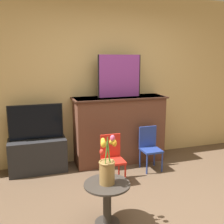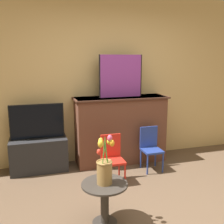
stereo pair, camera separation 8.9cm
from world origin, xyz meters
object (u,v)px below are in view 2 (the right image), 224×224
at_px(painting, 121,76).
at_px(chair_blue, 151,146).
at_px(chair_red, 112,156).
at_px(vase_tulips, 105,168).
at_px(tv_monitor, 37,122).

bearing_deg(painting, chair_blue, -52.19).
bearing_deg(painting, chair_red, -117.33).
height_order(chair_red, vase_tulips, vase_tulips).
relative_size(painting, vase_tulips, 1.36).
bearing_deg(chair_red, painting, 62.67).
height_order(painting, chair_red, painting).
bearing_deg(chair_blue, vase_tulips, -132.40).
bearing_deg(vase_tulips, chair_red, 68.72).
height_order(painting, vase_tulips, painting).
bearing_deg(vase_tulips, tv_monitor, 111.00).
bearing_deg(chair_red, vase_tulips, -111.28).
height_order(chair_blue, vase_tulips, vase_tulips).
bearing_deg(vase_tulips, chair_blue, 47.60).
distance_m(painting, vase_tulips, 1.90).
xyz_separation_m(painting, chair_blue, (0.34, -0.44, -1.05)).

